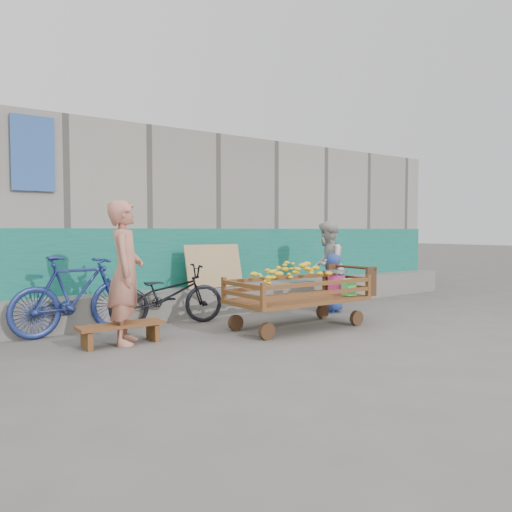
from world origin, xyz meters
TOP-DOWN VIEW (x-y plane):
  - ground at (0.00, 0.00)m, footprint 80.00×80.00m
  - building_wall at (-0.00, 4.05)m, footprint 12.00×3.50m
  - banana_cart at (0.70, 0.65)m, footprint 2.12×0.97m
  - bench at (-1.65, 1.11)m, footprint 1.02×0.31m
  - vendor_man at (-1.58, 1.13)m, footprint 0.66×0.75m
  - woman at (2.22, 1.63)m, footprint 0.94×0.91m
  - child at (2.10, 1.36)m, footprint 0.56×0.46m
  - bicycle_dark at (-0.66, 1.94)m, footprint 1.74×0.92m
  - bicycle_blue at (-1.91, 2.05)m, footprint 1.79×0.71m

SIDE VIEW (x-z plane):
  - ground at x=0.00m, z-range 0.00..0.00m
  - bench at x=-1.65m, z-range 0.06..0.31m
  - bicycle_dark at x=-0.66m, z-range 0.00..0.87m
  - child at x=2.10m, z-range 0.00..0.98m
  - bicycle_blue at x=-1.91m, z-range 0.00..1.04m
  - banana_cart at x=0.70m, z-range 0.16..1.06m
  - woman at x=2.22m, z-range 0.00..1.53m
  - vendor_man at x=-1.58m, z-range 0.00..1.73m
  - building_wall at x=0.00m, z-range -0.03..2.97m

